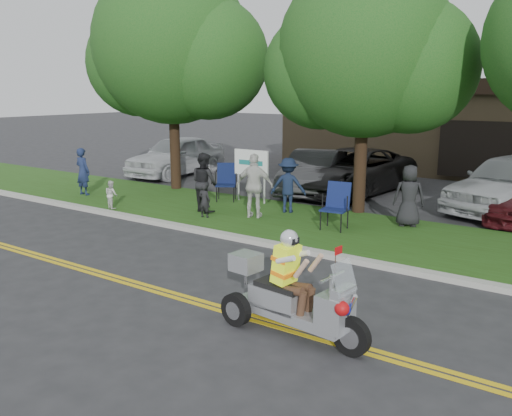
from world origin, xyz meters
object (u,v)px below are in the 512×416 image
Objects in this scene: lawn_chair_a at (337,203)px; lawn_chair_b at (226,179)px; spectator_adult_right at (255,186)px; parked_car_far_right at (510,183)px; parked_car_mid at (352,172)px; spectator_adult_mid at (204,182)px; trike_scooter at (290,298)px; parked_car_left at (314,172)px; parked_car_far_left at (176,156)px; spectator_adult_left at (83,171)px.

lawn_chair_a is 4.71m from lawn_chair_b.
lawn_chair_a is 2.43m from spectator_adult_right.
lawn_chair_a is 0.23× the size of parked_car_far_right.
lawn_chair_b is 4.59m from parked_car_mid.
parked_car_mid is at bearing -116.10° from spectator_adult_right.
lawn_chair_a is at bearing -158.10° from spectator_adult_mid.
trike_scooter is 0.44× the size of parked_car_mid.
lawn_chair_a is at bearing 164.32° from spectator_adult_right.
lawn_chair_b is at bearing -129.46° from parked_car_left.
spectator_adult_mid is 0.30× the size of parked_car_mid.
spectator_adult_right is at bearing -35.93° from parked_car_far_left.
lawn_chair_b is at bearing 158.27° from lawn_chair_a.
parked_car_left is at bearing 118.75° from lawn_chair_a.
lawn_chair_b is (-4.53, 1.26, -0.00)m from lawn_chair_a.
parked_car_far_left is at bearing 116.75° from lawn_chair_b.
spectator_adult_right is (-2.41, -0.21, 0.22)m from lawn_chair_a.
spectator_adult_mid reaches higher than parked_car_far_left.
lawn_chair_a is at bearing -69.42° from parked_car_left.
spectator_adult_left reaches higher than lawn_chair_a.
spectator_adult_left reaches higher than trike_scooter.
lawn_chair_b is 0.21× the size of parked_car_mid.
lawn_chair_b is 0.26× the size of parked_car_left.
parked_car_far_right is (7.21, 5.47, -0.09)m from spectator_adult_mid.
trike_scooter is 1.38× the size of spectator_adult_right.
lawn_chair_b is at bearing -138.08° from parked_car_far_right.
spectator_adult_right is (6.63, 0.58, 0.10)m from spectator_adult_left.
parked_car_left is at bearing -139.72° from spectator_adult_left.
parked_car_far_right is at bearing 51.68° from lawn_chair_a.
parked_car_far_left is at bearing -82.41° from spectator_adult_left.
trike_scooter is 2.08× the size of lawn_chair_a.
trike_scooter is at bearing -64.28° from parked_car_mid.
spectator_adult_right is at bearing -90.16° from parked_car_mid.
parked_car_mid is (-3.99, 10.75, 0.22)m from trike_scooter.
trike_scooter is 10.84m from parked_car_far_right.
lawn_chair_a is 9.07m from spectator_adult_left.
parked_car_far_right is (13.00, 0.43, 0.04)m from parked_car_far_left.
parked_car_mid is 1.10× the size of parked_car_far_right.
parked_car_left is (-0.66, 4.60, -0.25)m from spectator_adult_right.
parked_car_far_right is (12.21, 5.84, -0.02)m from spectator_adult_left.
parked_car_far_right reaches higher than lawn_chair_b.
spectator_adult_mid reaches higher than spectator_adult_left.
parked_car_far_left reaches higher than parked_car_left.
lawn_chair_a is 4.06m from spectator_adult_mid.
spectator_adult_mid is at bearing -43.91° from parked_car_far_left.
parked_car_left is at bearing 123.45° from trike_scooter.
parked_car_far_right is at bearing 5.68° from parked_car_mid.
spectator_adult_left is at bearing -135.47° from parked_car_mid.
lawn_chair_a is 1.00× the size of lawn_chair_b.
spectator_adult_left is at bearing -84.59° from parked_car_far_left.
parked_car_left reaches higher than lawn_chair_b.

